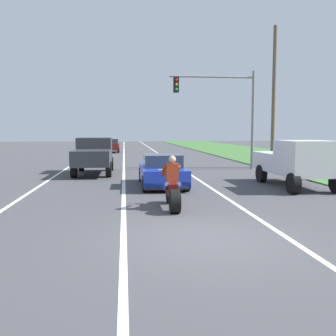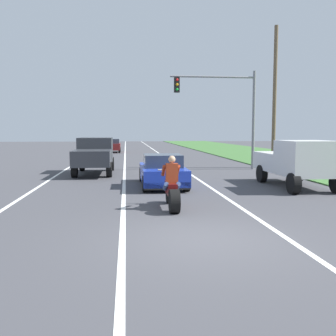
% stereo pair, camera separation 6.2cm
% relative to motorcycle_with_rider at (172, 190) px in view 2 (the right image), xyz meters
% --- Properties ---
extents(ground_plane, '(160.00, 160.00, 0.00)m').
position_rel_motorcycle_with_rider_xyz_m(ground_plane, '(0.33, -3.25, -0.59)').
color(ground_plane, '#424247').
extents(lane_stripe_left_solid, '(0.14, 120.00, 0.01)m').
position_rel_motorcycle_with_rider_xyz_m(lane_stripe_left_solid, '(-5.07, 16.75, -0.59)').
color(lane_stripe_left_solid, white).
rests_on(lane_stripe_left_solid, ground).
extents(lane_stripe_right_solid, '(0.14, 120.00, 0.01)m').
position_rel_motorcycle_with_rider_xyz_m(lane_stripe_right_solid, '(2.13, 16.75, -0.59)').
color(lane_stripe_right_solid, white).
rests_on(lane_stripe_right_solid, ground).
extents(lane_stripe_centre_dashed, '(0.14, 120.00, 0.01)m').
position_rel_motorcycle_with_rider_xyz_m(lane_stripe_centre_dashed, '(-1.47, 16.75, -0.59)').
color(lane_stripe_centre_dashed, white).
rests_on(lane_stripe_centre_dashed, ground).
extents(grass_verge_right, '(10.00, 120.00, 0.06)m').
position_rel_motorcycle_with_rider_xyz_m(grass_verge_right, '(12.25, 16.75, -0.56)').
color(grass_verge_right, '#3D6B33').
rests_on(grass_verge_right, ground).
extents(motorcycle_with_rider, '(0.70, 2.21, 1.62)m').
position_rel_motorcycle_with_rider_xyz_m(motorcycle_with_rider, '(0.00, 0.00, 0.00)').
color(motorcycle_with_rider, black).
rests_on(motorcycle_with_rider, ground).
extents(sports_car_blue, '(1.84, 4.30, 1.37)m').
position_rel_motorcycle_with_rider_xyz_m(sports_car_blue, '(0.18, 4.86, 0.04)').
color(sports_car_blue, '#1E38B2').
rests_on(sports_car_blue, ground).
extents(pickup_truck_left_lane_dark_grey, '(2.02, 4.80, 1.98)m').
position_rel_motorcycle_with_rider_xyz_m(pickup_truck_left_lane_dark_grey, '(-3.10, 9.93, 0.51)').
color(pickup_truck_left_lane_dark_grey, '#2D3035').
rests_on(pickup_truck_left_lane_dark_grey, ground).
extents(pickup_truck_right_shoulder_white, '(2.02, 4.80, 1.98)m').
position_rel_motorcycle_with_rider_xyz_m(pickup_truck_right_shoulder_white, '(5.72, 3.92, 0.51)').
color(pickup_truck_right_shoulder_white, silver).
rests_on(pickup_truck_right_shoulder_white, ground).
extents(traffic_light_mast_near, '(5.26, 0.34, 6.00)m').
position_rel_motorcycle_with_rider_xyz_m(traffic_light_mast_near, '(4.80, 11.48, 3.45)').
color(traffic_light_mast_near, gray).
rests_on(traffic_light_mast_near, ground).
extents(utility_pole_roadside, '(0.24, 0.24, 8.95)m').
position_rel_motorcycle_with_rider_xyz_m(utility_pole_roadside, '(8.08, 12.28, 3.88)').
color(utility_pole_roadside, brown).
rests_on(utility_pole_roadside, ground).
extents(distant_car_far_ahead, '(1.80, 4.00, 1.50)m').
position_rel_motorcycle_with_rider_xyz_m(distant_car_far_ahead, '(-2.87, 31.29, 0.18)').
color(distant_car_far_ahead, maroon).
rests_on(distant_car_far_ahead, ground).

